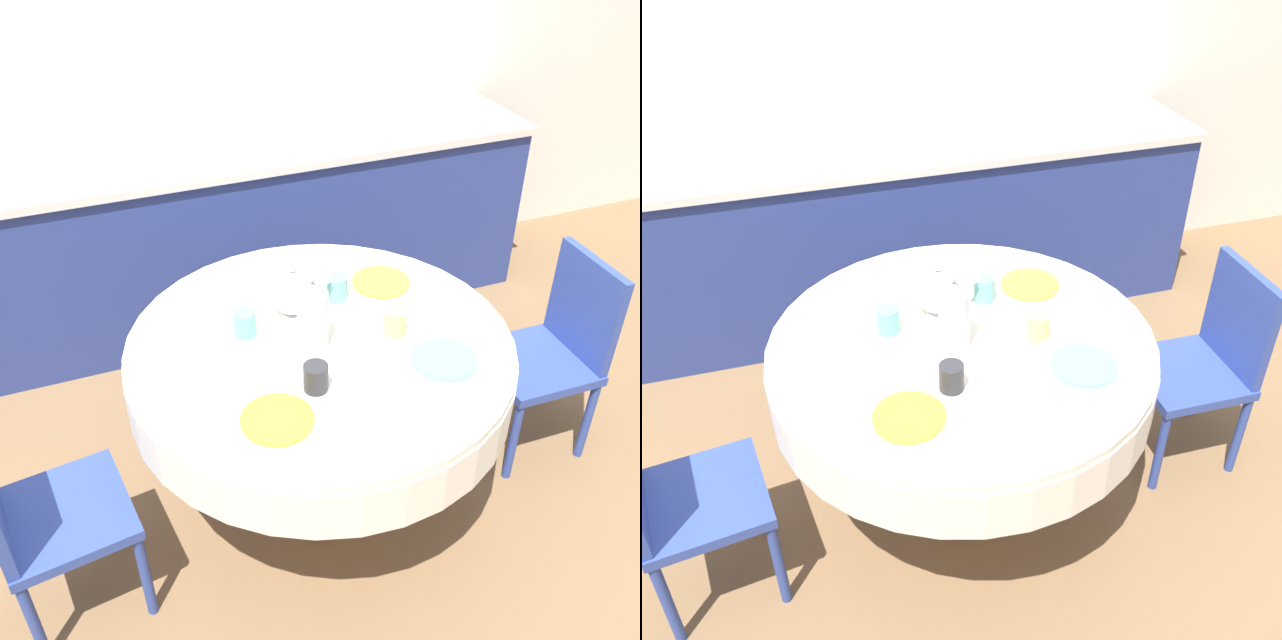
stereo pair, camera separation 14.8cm
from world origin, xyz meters
TOP-DOWN VIEW (x-y plane):
  - ground_plane at (0.00, 0.00)m, footprint 12.00×12.00m
  - wall_back at (0.00, 1.72)m, footprint 7.00×0.05m
  - kitchen_counter at (0.00, 1.39)m, footprint 3.24×0.64m
  - dining_table at (0.00, 0.00)m, footprint 1.33×1.33m
  - chair_left at (1.01, -0.03)m, footprint 0.41×0.41m
  - chair_right at (-1.00, -0.14)m, footprint 0.45×0.45m
  - plate_near_left at (-0.26, -0.33)m, footprint 0.22×0.22m
  - cup_near_left at (-0.11, -0.24)m, footprint 0.08×0.08m
  - plate_near_right at (0.33, -0.26)m, footprint 0.22×0.22m
  - cup_near_right at (0.25, -0.06)m, footprint 0.08×0.08m
  - plate_far_left at (-0.29, 0.31)m, footprint 0.22×0.22m
  - cup_far_left at (-0.23, 0.12)m, footprint 0.08×0.08m
  - plate_far_right at (0.34, 0.24)m, footprint 0.22×0.22m
  - cup_far_right at (0.15, 0.21)m, footprint 0.08×0.08m
  - coffee_carafe at (-0.03, -0.02)m, footprint 0.10×0.10m
  - teapot at (-0.03, 0.18)m, footprint 0.23×0.16m

SIDE VIEW (x-z plane):
  - ground_plane at x=0.00m, z-range 0.00..0.00m
  - kitchen_counter at x=0.00m, z-range 0.00..0.94m
  - chair_left at x=1.01m, z-range 0.05..0.91m
  - chair_right at x=-1.00m, z-range 0.05..0.91m
  - dining_table at x=0.00m, z-range 0.26..1.04m
  - plate_near_left at x=-0.26m, z-range 0.77..0.79m
  - plate_near_right at x=0.33m, z-range 0.77..0.79m
  - plate_far_left at x=-0.29m, z-range 0.77..0.79m
  - plate_far_right at x=0.34m, z-range 0.77..0.79m
  - cup_near_left at x=-0.11m, z-range 0.77..0.87m
  - cup_near_right at x=0.25m, z-range 0.77..0.87m
  - cup_far_left at x=-0.23m, z-range 0.77..0.87m
  - cup_far_right at x=0.15m, z-range 0.77..0.87m
  - teapot at x=-0.03m, z-range 0.76..0.97m
  - coffee_carafe at x=-0.03m, z-range 0.76..1.04m
  - wall_back at x=0.00m, z-range 0.00..2.60m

